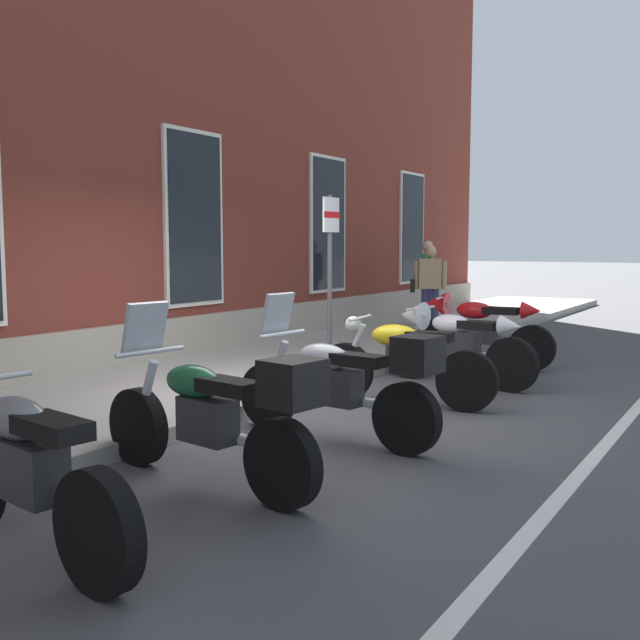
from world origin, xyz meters
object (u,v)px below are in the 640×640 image
object	(u,v)px
motorcycle_grey_naked	(26,472)
motorcycle_silver_touring	(344,382)
pedestrian_striped_shirt	(427,278)
motorcycle_green_touring	(215,414)
motorcycle_red_sport	(475,327)
pedestrian_tan_coat	(430,284)
motorcycle_white_sport	(452,340)
motorcycle_yellow_naked	(402,362)
parking_sign	(330,256)

from	to	relation	value
motorcycle_grey_naked	motorcycle_silver_touring	xyz separation A→B (m)	(2.98, -0.30, 0.06)
pedestrian_striped_shirt	motorcycle_green_touring	bearing A→B (deg)	-165.11
motorcycle_red_sport	pedestrian_tan_coat	bearing A→B (deg)	35.36
pedestrian_striped_shirt	motorcycle_red_sport	bearing A→B (deg)	-146.51
motorcycle_silver_touring	motorcycle_grey_naked	bearing A→B (deg)	174.28
motorcycle_grey_naked	motorcycle_white_sport	xyz separation A→B (m)	(6.06, -0.07, 0.07)
motorcycle_yellow_naked	parking_sign	bearing A→B (deg)	56.32
motorcycle_yellow_naked	parking_sign	world-z (taller)	parking_sign
motorcycle_green_touring	parking_sign	distance (m)	4.57
motorcycle_grey_naked	motorcycle_red_sport	bearing A→B (deg)	1.10
motorcycle_silver_touring	motorcycle_green_touring	bearing A→B (deg)	174.22
motorcycle_red_sport	parking_sign	world-z (taller)	parking_sign
motorcycle_yellow_naked	motorcycle_white_sport	bearing A→B (deg)	0.85
pedestrian_striped_shirt	parking_sign	size ratio (longest dim) A/B	0.75
motorcycle_white_sport	pedestrian_striped_shirt	xyz separation A→B (m)	(4.75, 2.42, 0.53)
motorcycle_green_touring	motorcycle_yellow_naked	size ratio (longest dim) A/B	1.07
motorcycle_silver_touring	parking_sign	world-z (taller)	parking_sign
motorcycle_grey_naked	motorcycle_white_sport	bearing A→B (deg)	-0.66
motorcycle_green_touring	parking_sign	bearing A→B (deg)	20.55
pedestrian_striped_shirt	parking_sign	distance (m)	5.32
motorcycle_grey_naked	motorcycle_yellow_naked	world-z (taller)	motorcycle_grey_naked
motorcycle_silver_touring	motorcycle_red_sport	bearing A→B (deg)	5.61
motorcycle_yellow_naked	pedestrian_striped_shirt	size ratio (longest dim) A/B	1.22
motorcycle_green_touring	motorcycle_red_sport	size ratio (longest dim) A/B	1.03
motorcycle_silver_touring	motorcycle_yellow_naked	size ratio (longest dim) A/B	1.06
motorcycle_silver_touring	parking_sign	size ratio (longest dim) A/B	0.97
pedestrian_tan_coat	motorcycle_grey_naked	bearing A→B (deg)	-169.00
motorcycle_white_sport	motorcycle_red_sport	xyz separation A→B (m)	(1.41, 0.21, 0.02)
pedestrian_tan_coat	parking_sign	size ratio (longest dim) A/B	0.71
motorcycle_silver_touring	motorcycle_white_sport	world-z (taller)	motorcycle_silver_touring
motorcycle_green_touring	motorcycle_silver_touring	xyz separation A→B (m)	(1.55, -0.16, -0.00)
motorcycle_red_sport	pedestrian_striped_shirt	size ratio (longest dim) A/B	1.26
motorcycle_silver_touring	motorcycle_red_sport	world-z (taller)	motorcycle_silver_touring
pedestrian_striped_shirt	parking_sign	world-z (taller)	parking_sign
motorcycle_white_sport	motorcycle_silver_touring	bearing A→B (deg)	-175.76
motorcycle_yellow_naked	motorcycle_grey_naked	bearing A→B (deg)	178.86
motorcycle_silver_touring	motorcycle_yellow_naked	bearing A→B (deg)	7.31
parking_sign	motorcycle_white_sport	bearing A→B (deg)	-72.60
motorcycle_white_sport	pedestrian_tan_coat	bearing A→B (deg)	27.03
parking_sign	motorcycle_green_touring	bearing A→B (deg)	-159.45
motorcycle_red_sport	pedestrian_tan_coat	world-z (taller)	pedestrian_tan_coat
motorcycle_grey_naked	motorcycle_green_touring	distance (m)	1.44
motorcycle_white_sport	motorcycle_red_sport	world-z (taller)	motorcycle_red_sport
pedestrian_striped_shirt	motorcycle_silver_touring	bearing A→B (deg)	-161.31
pedestrian_tan_coat	pedestrian_striped_shirt	world-z (taller)	pedestrian_striped_shirt
motorcycle_grey_naked	parking_sign	size ratio (longest dim) A/B	0.90
motorcycle_silver_touring	pedestrian_striped_shirt	bearing A→B (deg)	18.69
motorcycle_silver_touring	pedestrian_striped_shirt	xyz separation A→B (m)	(7.83, 2.65, 0.54)
motorcycle_grey_naked	pedestrian_striped_shirt	size ratio (longest dim) A/B	1.20
motorcycle_yellow_naked	motorcycle_red_sport	xyz separation A→B (m)	(2.88, 0.23, 0.09)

